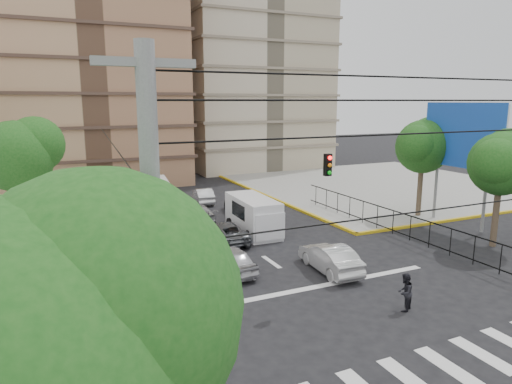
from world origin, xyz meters
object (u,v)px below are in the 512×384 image
van_right_lane (255,217)px  car_white_front_right (330,258)px  car_silver_front_left (229,259)px  traffic_light_nw (107,208)px  van_left_lane (156,196)px  pedestrian_crosswalk (405,292)px

van_right_lane → car_white_front_right: van_right_lane is taller
car_silver_front_left → car_white_front_right: size_ratio=0.94×
traffic_light_nw → van_right_lane: bearing=14.4°
traffic_light_nw → car_silver_front_left: 6.61m
van_left_lane → pedestrian_crosswalk: bearing=-68.9°
traffic_light_nw → car_white_front_right: size_ratio=1.04×
car_silver_front_left → traffic_light_nw: bearing=-35.3°
pedestrian_crosswalk → car_silver_front_left: bearing=-84.8°
traffic_light_nw → pedestrian_crosswalk: (10.14, -10.12, -2.33)m
traffic_light_nw → pedestrian_crosswalk: traffic_light_nw is taller
van_left_lane → car_silver_front_left: bearing=-81.2°
traffic_light_nw → van_right_lane: (9.19, 2.36, -1.99)m
car_white_front_right → traffic_light_nw: bearing=-23.9°
van_right_lane → car_silver_front_left: bearing=-123.5°
traffic_light_nw → car_white_front_right: 11.39m
car_silver_front_left → car_white_front_right: car_white_front_right is taller
car_white_front_right → pedestrian_crosswalk: bearing=97.2°
car_silver_front_left → pedestrian_crosswalk: size_ratio=2.53×
traffic_light_nw → van_left_lane: (4.91, 11.49, -1.99)m
van_right_lane → pedestrian_crosswalk: van_right_lane is taller
van_right_lane → van_left_lane: 10.08m
van_right_lane → car_white_front_right: 7.59m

